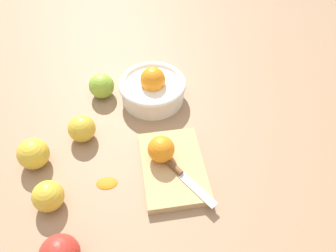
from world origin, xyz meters
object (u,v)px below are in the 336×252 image
at_px(apple_front_left, 33,154).
at_px(apple_mid_left, 102,86).
at_px(knife, 184,177).
at_px(apple_front_left_2, 82,129).
at_px(cutting_board, 173,167).
at_px(orange_on_board, 161,149).
at_px(apple_front_right_2, 48,196).
at_px(bowl, 153,88).

bearing_deg(apple_front_left, apple_mid_left, 129.42).
bearing_deg(knife, apple_front_left_2, -140.78).
bearing_deg(apple_front_left, cutting_board, 64.00).
relative_size(cutting_board, apple_mid_left, 2.97).
height_order(orange_on_board, apple_front_left, orange_on_board).
xyz_separation_m(apple_mid_left, apple_front_right_2, (0.31, -0.21, -0.00)).
bearing_deg(apple_front_left_2, apple_front_left, -73.31).
relative_size(orange_on_board, knife, 0.43).
height_order(cutting_board, knife, knife).
distance_m(orange_on_board, knife, 0.09).
bearing_deg(apple_front_left, orange_on_board, 67.85).
bearing_deg(orange_on_board, bowl, 164.40).
distance_m(apple_front_left_2, apple_front_right_2, 0.20).
relative_size(knife, apple_front_left, 1.96).
xyz_separation_m(cutting_board, orange_on_board, (-0.03, -0.02, 0.04)).
bearing_deg(knife, bowl, 173.33).
xyz_separation_m(bowl, apple_front_left, (0.11, -0.36, -0.00)).
bearing_deg(apple_front_right_2, orange_on_board, 92.54).
bearing_deg(apple_mid_left, bowl, 61.81).
relative_size(apple_front_left, apple_front_right_2, 1.09).
bearing_deg(apple_mid_left, apple_front_right_2, -33.46).
bearing_deg(knife, apple_mid_left, -165.47).
bearing_deg(apple_front_right_2, apple_front_left, -173.56).
relative_size(bowl, knife, 1.30).
height_order(bowl, apple_front_left, bowl).
bearing_deg(apple_mid_left, orange_on_board, 13.06).
relative_size(bowl, orange_on_board, 2.98).
bearing_deg(knife, apple_front_right_2, -102.03).
bearing_deg(cutting_board, apple_front_left_2, -136.26).
xyz_separation_m(apple_front_left, apple_front_right_2, (0.13, 0.01, -0.00)).
xyz_separation_m(cutting_board, knife, (0.04, 0.01, 0.02)).
bearing_deg(cutting_board, apple_front_left, -116.00).
bearing_deg(cutting_board, apple_mid_left, -165.20).
bearing_deg(apple_mid_left, knife, 14.53).
relative_size(cutting_board, apple_front_left_2, 3.09).
height_order(orange_on_board, apple_front_right_2, orange_on_board).
bearing_deg(apple_front_right_2, apple_front_left_2, 146.15).
xyz_separation_m(knife, apple_front_left_2, (-0.23, -0.19, 0.01)).
xyz_separation_m(orange_on_board, apple_front_left, (-0.12, -0.29, -0.02)).
height_order(orange_on_board, knife, orange_on_board).
bearing_deg(apple_front_left_2, cutting_board, 43.74).
bearing_deg(apple_front_left_2, bowl, 107.60).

